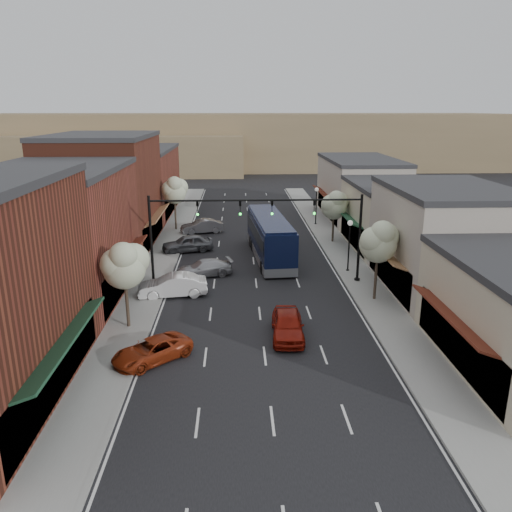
{
  "coord_description": "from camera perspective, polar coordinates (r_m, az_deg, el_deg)",
  "views": [
    {
      "loc": [
        -1.48,
        -28.95,
        13.23
      ],
      "look_at": [
        -0.01,
        8.12,
        2.2
      ],
      "focal_mm": 35.0,
      "sensor_mm": 36.0,
      "label": 1
    }
  ],
  "objects": [
    {
      "name": "parked_car_d",
      "position": [
        48.08,
        -7.84,
        1.44
      ],
      "size": [
        5.17,
        3.15,
        1.64
      ],
      "primitive_type": "imported",
      "rotation": [
        0.0,
        0.0,
        -1.3
      ],
      "color": "slate",
      "rests_on": "ground"
    },
    {
      "name": "signal_mast_right",
      "position": [
        38.6,
        8.4,
        3.49
      ],
      "size": [
        8.22,
        0.46,
        7.0
      ],
      "color": "black",
      "rests_on": "ground"
    },
    {
      "name": "red_hatchback",
      "position": [
        30.15,
        3.63,
        -7.84
      ],
      "size": [
        2.11,
        4.75,
        1.59
      ],
      "primitive_type": "imported",
      "rotation": [
        0.0,
        0.0,
        -0.05
      ],
      "color": "maroon",
      "rests_on": "ground"
    },
    {
      "name": "lamp_post_far",
      "position": [
        58.6,
        6.91,
        6.39
      ],
      "size": [
        0.44,
        0.44,
        4.44
      ],
      "color": "black",
      "rests_on": "ground"
    },
    {
      "name": "sidewalk_left",
      "position": [
        49.72,
        -10.19,
        0.95
      ],
      "size": [
        2.8,
        73.0,
        0.15
      ],
      "primitive_type": "cube",
      "color": "gray",
      "rests_on": "ground"
    },
    {
      "name": "sidewalk_right",
      "position": [
        50.22,
        9.15,
        1.16
      ],
      "size": [
        2.8,
        73.0,
        0.15
      ],
      "primitive_type": "cube",
      "color": "gray",
      "rests_on": "ground"
    },
    {
      "name": "hill_far",
      "position": [
        119.18,
        -1.6,
        13.08
      ],
      "size": [
        120.0,
        30.0,
        12.0
      ],
      "primitive_type": "cube",
      "color": "#7A6647",
      "rests_on": "ground"
    },
    {
      "name": "tree_left_far",
      "position": [
        55.98,
        -9.28,
        7.48
      ],
      "size": [
        2.85,
        2.65,
        6.13
      ],
      "color": "#47382B",
      "rests_on": "ground"
    },
    {
      "name": "parked_car_a",
      "position": [
        28.08,
        -11.81,
        -10.52
      ],
      "size": [
        4.69,
        4.45,
        1.23
      ],
      "primitive_type": "imported",
      "rotation": [
        0.0,
        0.0,
        -0.86
      ],
      "color": "maroon",
      "rests_on": "ground"
    },
    {
      "name": "curb_right",
      "position": [
        49.96,
        7.58,
        1.15
      ],
      "size": [
        0.25,
        73.0,
        0.17
      ],
      "primitive_type": "cube",
      "color": "gray",
      "rests_on": "ground"
    },
    {
      "name": "parked_car_b",
      "position": [
        36.88,
        -9.51,
        -3.35
      ],
      "size": [
        5.17,
        2.44,
        1.64
      ],
      "primitive_type": "imported",
      "rotation": [
        0.0,
        0.0,
        -1.42
      ],
      "color": "silver",
      "rests_on": "ground"
    },
    {
      "name": "bldg_left_far",
      "position": [
        66.81,
        -13.39,
        8.31
      ],
      "size": [
        10.14,
        18.1,
        8.4
      ],
      "color": "brown",
      "rests_on": "ground"
    },
    {
      "name": "ground",
      "position": [
        31.87,
        0.6,
        -7.98
      ],
      "size": [
        160.0,
        160.0,
        0.0
      ],
      "primitive_type": "plane",
      "color": "black",
      "rests_on": "ground"
    },
    {
      "name": "tree_right_far",
      "position": [
        50.72,
        8.98,
        5.86
      ],
      "size": [
        2.85,
        2.65,
        5.43
      ],
      "color": "#47382B",
      "rests_on": "ground"
    },
    {
      "name": "tree_left_near",
      "position": [
        31.01,
        -14.79,
        -0.9
      ],
      "size": [
        2.85,
        2.65,
        5.69
      ],
      "color": "#47382B",
      "rests_on": "ground"
    },
    {
      "name": "lamp_post_near",
      "position": [
        41.8,
        10.63,
        2.11
      ],
      "size": [
        0.44,
        0.44,
        4.44
      ],
      "color": "black",
      "rests_on": "ground"
    },
    {
      "name": "bldg_right_midnear",
      "position": [
        39.23,
        20.6,
        1.73
      ],
      "size": [
        9.14,
        12.1,
        7.9
      ],
      "color": "#A99D91",
      "rests_on": "ground"
    },
    {
      "name": "bldg_right_far",
      "position": [
        63.54,
        11.69,
        7.56
      ],
      "size": [
        9.14,
        16.1,
        7.4
      ],
      "color": "#A99D91",
      "rests_on": "ground"
    },
    {
      "name": "bldg_right_midfar",
      "position": [
        50.36,
        15.36,
        4.44
      ],
      "size": [
        9.14,
        12.1,
        6.4
      ],
      "color": "#BBB195",
      "rests_on": "ground"
    },
    {
      "name": "coach_bus",
      "position": [
        45.38,
        1.58,
        2.22
      ],
      "size": [
        3.77,
        12.77,
        3.85
      ],
      "rotation": [
        0.0,
        0.0,
        0.08
      ],
      "color": "#0D1434",
      "rests_on": "ground"
    },
    {
      "name": "bldg_left_midfar",
      "position": [
        51.19,
        -16.81,
        7.06
      ],
      "size": [
        10.14,
        14.1,
        10.9
      ],
      "color": "maroon",
      "rests_on": "ground"
    },
    {
      "name": "signal_mast_left",
      "position": [
        38.16,
        -8.46,
        3.34
      ],
      "size": [
        8.22,
        0.46,
        7.0
      ],
      "color": "black",
      "rests_on": "ground"
    },
    {
      "name": "tree_right_near",
      "position": [
        35.43,
        13.9,
        1.72
      ],
      "size": [
        2.85,
        2.65,
        5.95
      ],
      "color": "#47382B",
      "rests_on": "ground"
    },
    {
      "name": "parked_car_c",
      "position": [
        40.97,
        -5.98,
        -1.38
      ],
      "size": [
        4.97,
        3.0,
        1.35
      ],
      "primitive_type": "imported",
      "rotation": [
        0.0,
        0.0,
        -1.31
      ],
      "color": "#9D9EA3",
      "rests_on": "ground"
    },
    {
      "name": "bldg_left_midnear",
      "position": [
        38.18,
        -21.74,
        2.39
      ],
      "size": [
        10.14,
        14.1,
        9.4
      ],
      "color": "brown",
      "rests_on": "ground"
    },
    {
      "name": "hill_near",
      "position": [
        109.89,
        -14.92,
        11.2
      ],
      "size": [
        50.0,
        20.0,
        8.0
      ],
      "primitive_type": "cube",
      "color": "#7A6647",
      "rests_on": "ground"
    },
    {
      "name": "curb_left",
      "position": [
        49.55,
        -8.59,
        0.97
      ],
      "size": [
        0.25,
        73.0,
        0.17
      ],
      "primitive_type": "cube",
      "color": "gray",
      "rests_on": "ground"
    },
    {
      "name": "parked_car_e",
      "position": [
        55.17,
        -6.2,
        3.39
      ],
      "size": [
        4.86,
        2.81,
        1.51
      ],
      "primitive_type": "imported",
      "rotation": [
        0.0,
        0.0,
        -1.29
      ],
      "color": "gray",
      "rests_on": "ground"
    }
  ]
}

